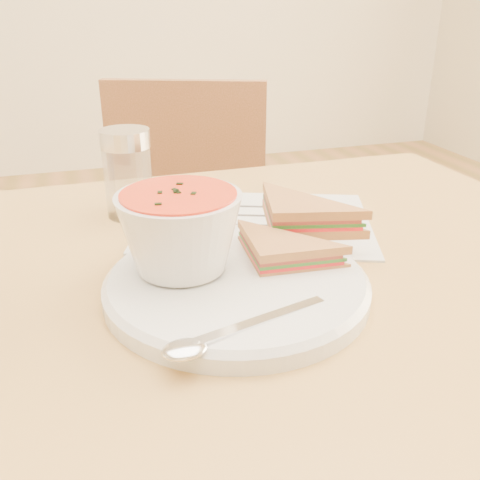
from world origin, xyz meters
name	(u,v)px	position (x,y,z in m)	size (l,w,h in m)	color
chair_far	(179,283)	(0.05, 0.54, 0.43)	(0.38, 0.38, 0.86)	brown
plate	(237,286)	(0.01, -0.07, 0.76)	(0.27, 0.27, 0.02)	silver
soup_bowl	(180,236)	(-0.05, -0.04, 0.81)	(0.13, 0.13, 0.09)	silver
sandwich_half_a	(260,269)	(0.03, -0.08, 0.78)	(0.10, 0.10, 0.03)	#BD7842
sandwich_half_b	(272,228)	(0.06, -0.02, 0.80)	(0.11, 0.11, 0.03)	#BD7842
spoon	(242,328)	(-0.02, -0.17, 0.77)	(0.19, 0.04, 0.01)	silver
paper_menu	(256,221)	(0.09, 0.10, 0.75)	(0.31, 0.23, 0.00)	silver
condiment_shaker	(128,174)	(-0.07, 0.18, 0.81)	(0.07, 0.07, 0.12)	silver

